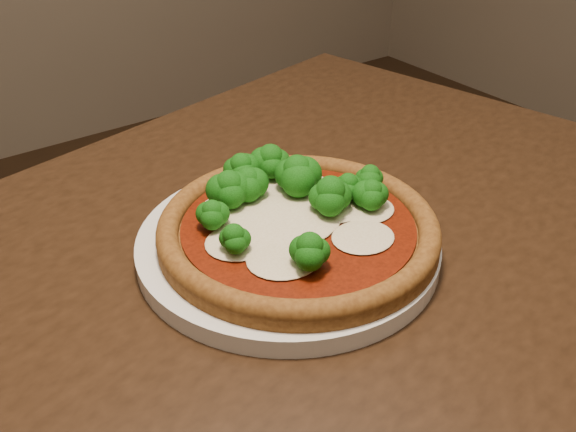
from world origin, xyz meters
TOP-DOWN VIEW (x-y plane):
  - dining_table at (-0.15, 0.02)m, footprint 1.23×0.93m
  - plate at (-0.08, 0.05)m, footprint 0.29×0.29m
  - pizza at (-0.07, 0.05)m, footprint 0.26×0.26m

SIDE VIEW (x-z plane):
  - dining_table at x=-0.15m, z-range 0.26..1.01m
  - plate at x=-0.08m, z-range 0.75..0.77m
  - pizza at x=-0.07m, z-range 0.75..0.82m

